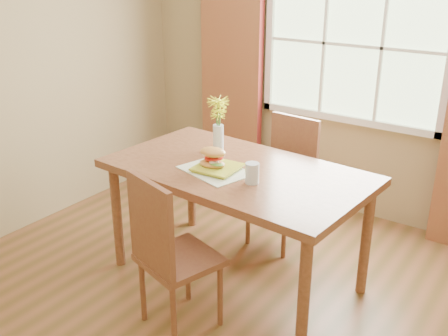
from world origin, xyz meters
name	(u,v)px	position (x,y,z in m)	size (l,w,h in m)	color
room	(224,114)	(0.00, 0.00, 1.35)	(4.24, 3.84, 2.74)	brown
window	(353,45)	(0.00, 1.87, 1.50)	(1.62, 0.06, 1.32)	beige
curtain_left	(231,78)	(-1.15, 1.78, 1.10)	(0.65, 0.08, 2.20)	maroon
dining_table	(236,180)	(-0.17, 0.38, 0.77)	(1.82, 1.11, 0.86)	brown
chair_near	(167,249)	(-0.19, -0.32, 0.57)	(0.53, 0.53, 1.04)	brown
chair_far	(286,175)	(-0.16, 1.09, 0.56)	(0.46, 0.46, 1.03)	brown
placemat	(215,171)	(-0.25, 0.26, 0.86)	(0.45, 0.33, 0.01)	beige
plate	(217,169)	(-0.25, 0.28, 0.87)	(0.28, 0.28, 0.01)	gold
croissant_sandwich	(213,158)	(-0.28, 0.27, 0.94)	(0.20, 0.15, 0.14)	#F29D52
water_glass	(252,174)	(0.05, 0.23, 0.92)	(0.09, 0.09, 0.13)	silver
flower_vase	(218,118)	(-0.46, 0.59, 1.11)	(0.16, 0.16, 0.40)	silver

